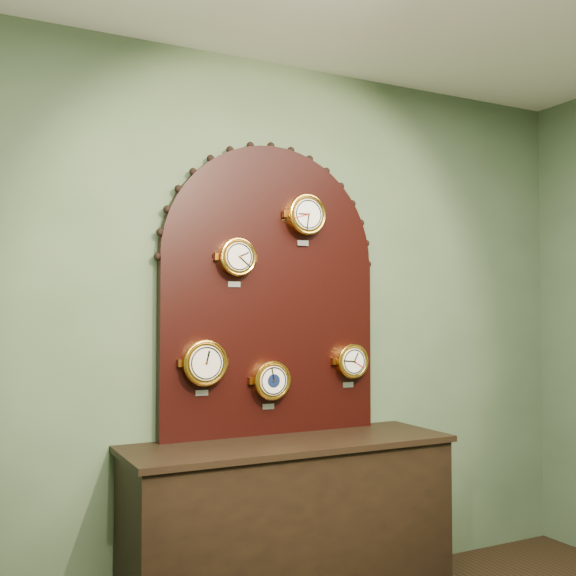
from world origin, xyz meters
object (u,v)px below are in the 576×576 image
roman_clock (237,257)px  arabic_clock (306,215)px  shop_counter (290,529)px  tide_clock (351,361)px  barometer (271,380)px  display_board (271,280)px  hygrometer (204,363)px

roman_clock → arabic_clock: arabic_clock is taller
roman_clock → arabic_clock: size_ratio=0.91×
shop_counter → tide_clock: size_ratio=6.68×
tide_clock → barometer: bearing=-179.9°
display_board → roman_clock: bearing=-163.4°
arabic_clock → hygrometer: (-0.56, -0.00, -0.76)m
arabic_clock → hygrometer: bearing=-180.0°
roman_clock → hygrometer: (-0.17, -0.00, -0.52)m
shop_counter → arabic_clock: bearing=41.7°
display_board → shop_counter: bearing=-90.0°
arabic_clock → shop_counter: bearing=-138.3°
barometer → shop_counter: bearing=-79.0°
barometer → hygrometer: bearing=-179.9°
arabic_clock → barometer: (-0.20, 0.00, -0.86)m
hygrometer → barometer: (0.36, 0.00, -0.10)m
display_board → tide_clock: bearing=-8.3°
display_board → arabic_clock: 0.39m
shop_counter → barometer: 0.73m
tide_clock → roman_clock: bearing=-180.0°
tide_clock → arabic_clock: bearing=-179.8°
arabic_clock → barometer: 0.88m
arabic_clock → roman_clock: bearing=179.9°
display_board → hygrometer: bearing=-170.3°
hygrometer → arabic_clock: bearing=0.0°
barometer → tide_clock: 0.49m
shop_counter → hygrometer: (-0.39, 0.15, 0.81)m
arabic_clock → tide_clock: bearing=0.2°
hygrometer → tide_clock: size_ratio=1.16×
roman_clock → tide_clock: bearing=0.0°
roman_clock → arabic_clock: (0.39, -0.00, 0.24)m
display_board → roman_clock: size_ratio=6.22×
shop_counter → display_board: 1.25m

